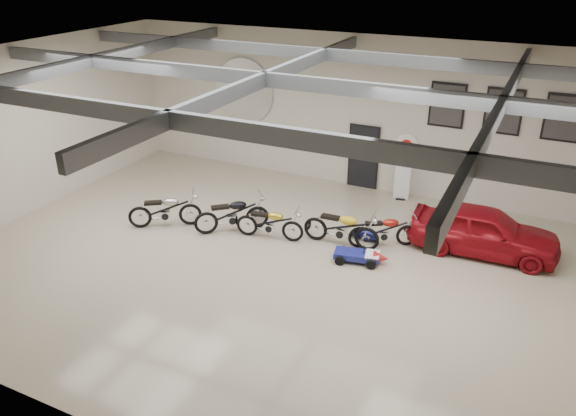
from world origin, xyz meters
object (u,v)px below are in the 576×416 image
at_px(motorcycle_red, 384,230).
at_px(banner_stand, 403,173).
at_px(go_kart, 362,254).
at_px(motorcycle_gold, 270,222).
at_px(vintage_car, 484,230).
at_px(motorcycle_silver, 165,210).
at_px(motorcycle_yellow, 341,227).
at_px(motorcycle_black, 232,214).

bearing_deg(motorcycle_red, banner_stand, 66.44).
bearing_deg(go_kart, motorcycle_gold, 165.36).
xyz_separation_m(banner_stand, vintage_car, (2.86, -2.45, -0.26)).
bearing_deg(motorcycle_silver, motorcycle_gold, -21.49).
bearing_deg(banner_stand, vintage_car, -50.65).
height_order(motorcycle_yellow, vintage_car, vintage_car).
relative_size(motorcycle_black, motorcycle_red, 1.12).
distance_m(motorcycle_silver, go_kart, 5.84).
relative_size(motorcycle_silver, motorcycle_red, 1.09).
height_order(banner_stand, vintage_car, banner_stand).
bearing_deg(motorcycle_red, vintage_car, -12.09).
distance_m(motorcycle_yellow, go_kart, 1.08).
height_order(banner_stand, motorcycle_yellow, banner_stand).
relative_size(motorcycle_silver, go_kart, 1.44).
relative_size(go_kart, vintage_car, 0.37).
distance_m(banner_stand, motorcycle_gold, 4.94).
height_order(motorcycle_silver, motorcycle_black, motorcycle_black).
xyz_separation_m(banner_stand, motorcycle_gold, (-2.58, -4.20, -0.41)).
height_order(go_kart, vintage_car, vintage_car).
bearing_deg(banner_stand, motorcycle_red, -93.18).
height_order(motorcycle_yellow, go_kart, motorcycle_yellow).
distance_m(motorcycle_black, motorcycle_red, 4.27).
xyz_separation_m(motorcycle_red, go_kart, (-0.24, -1.08, -0.23)).
bearing_deg(vintage_car, go_kart, 122.59).
distance_m(motorcycle_silver, vintage_car, 8.85).
xyz_separation_m(banner_stand, motorcycle_yellow, (-0.66, -3.70, -0.36)).
height_order(motorcycle_gold, go_kart, motorcycle_gold).
distance_m(motorcycle_yellow, motorcycle_red, 1.15).
height_order(banner_stand, motorcycle_red, banner_stand).
bearing_deg(motorcycle_gold, vintage_car, 7.90).
bearing_deg(motorcycle_silver, motorcycle_yellow, -20.50).
bearing_deg(go_kart, banner_stand, 80.56).
relative_size(motorcycle_yellow, motorcycle_red, 1.11).
height_order(motorcycle_gold, vintage_car, vintage_car).
bearing_deg(motorcycle_silver, banner_stand, 7.23).
xyz_separation_m(banner_stand, motorcycle_red, (0.40, -3.27, -0.42)).
height_order(motorcycle_silver, go_kart, motorcycle_silver).
bearing_deg(motorcycle_yellow, motorcycle_black, -171.76).
height_order(motorcycle_red, vintage_car, vintage_car).
bearing_deg(banner_stand, motorcycle_black, -141.51).
height_order(motorcycle_red, go_kart, motorcycle_red).
distance_m(banner_stand, motorcycle_black, 5.69).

